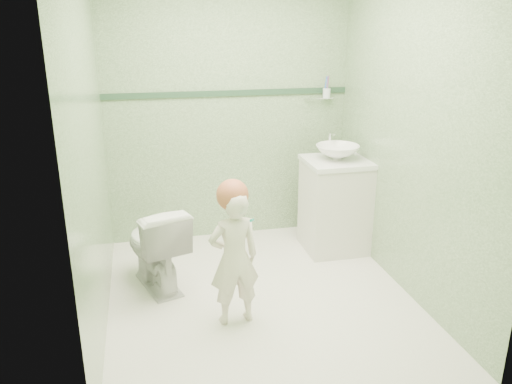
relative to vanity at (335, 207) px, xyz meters
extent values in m
plane|color=silver|center=(-0.84, -0.70, -0.40)|extent=(2.50, 2.50, 0.00)
cube|color=gray|center=(-0.84, 0.55, 0.80)|extent=(2.20, 0.04, 2.40)
cube|color=gray|center=(-0.84, -1.95, 0.80)|extent=(2.20, 0.04, 2.40)
cube|color=gray|center=(-1.94, -0.70, 0.80)|extent=(0.04, 2.50, 2.40)
cube|color=gray|center=(0.26, -0.70, 0.80)|extent=(0.04, 2.50, 2.40)
cube|color=#284731|center=(-0.84, 0.54, 0.95)|extent=(2.20, 0.02, 0.05)
cube|color=silver|center=(0.00, 0.00, 0.00)|extent=(0.52, 0.50, 0.80)
cube|color=white|center=(0.00, 0.00, 0.41)|extent=(0.54, 0.52, 0.04)
imported|color=white|center=(0.00, 0.00, 0.49)|extent=(0.37, 0.37, 0.13)
cylinder|color=silver|center=(0.00, 0.20, 0.55)|extent=(0.03, 0.03, 0.18)
cylinder|color=silver|center=(0.00, 0.15, 0.63)|extent=(0.02, 0.12, 0.02)
cylinder|color=silver|center=(0.00, 0.50, 0.88)|extent=(0.26, 0.02, 0.02)
cylinder|color=silver|center=(0.06, 0.48, 0.93)|extent=(0.07, 0.07, 0.09)
cylinder|color=#7A4EA2|center=(0.06, 0.47, 1.00)|extent=(0.01, 0.01, 0.17)
cylinder|color=#D23940|center=(0.07, 0.49, 1.00)|extent=(0.01, 0.01, 0.17)
cylinder|color=blue|center=(0.04, 0.48, 1.00)|extent=(0.01, 0.01, 0.17)
imported|color=white|center=(-1.58, -0.35, -0.07)|extent=(0.56, 0.74, 0.67)
imported|color=silver|center=(-1.08, -0.96, 0.07)|extent=(0.37, 0.27, 0.94)
sphere|color=#B15C3A|center=(-1.08, -0.94, 0.50)|extent=(0.21, 0.21, 0.21)
cylinder|color=#11978B|center=(-0.99, -1.08, 0.38)|extent=(0.06, 0.14, 0.06)
cube|color=white|center=(-1.05, -1.04, 0.42)|extent=(0.03, 0.03, 0.02)
camera|label=1|loc=(-1.62, -3.95, 1.56)|focal=35.64mm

